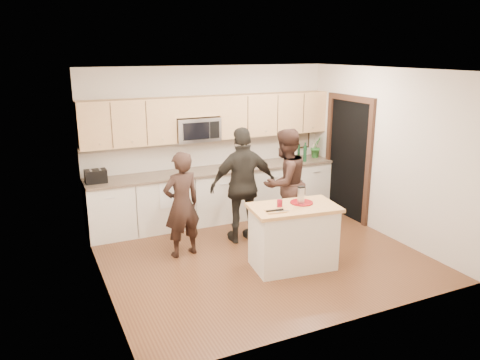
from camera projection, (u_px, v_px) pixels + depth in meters
name	position (u px, v px, depth m)	size (l,w,h in m)	color
floor	(260.00, 255.00, 6.99)	(4.50, 4.50, 0.00)	brown
room_shell	(261.00, 141.00, 6.52)	(4.52, 4.02, 2.71)	beige
back_cabinetry	(217.00, 194.00, 8.34)	(4.50, 0.66, 0.94)	beige
upper_cabinetry	(214.00, 116.00, 8.11)	(4.50, 0.33, 0.75)	tan
microwave	(197.00, 129.00, 7.99)	(0.76, 0.41, 0.40)	silver
doorway	(348.00, 154.00, 8.37)	(0.06, 1.25, 2.20)	black
framed_picture	(303.00, 138.00, 9.17)	(0.30, 0.03, 0.38)	black
dish_towel	(167.00, 186.00, 7.70)	(0.34, 0.60, 0.48)	white
island	(293.00, 236.00, 6.50)	(1.28, 0.84, 0.90)	beige
red_plate	(302.00, 202.00, 6.50)	(0.32, 0.32, 0.02)	maroon
box_grater	(301.00, 195.00, 6.42)	(0.09, 0.07, 0.24)	silver
drink_glass	(280.00, 204.00, 6.29)	(0.07, 0.07, 0.11)	maroon
cutting_board	(275.00, 211.00, 6.16)	(0.26, 0.19, 0.02)	tan
tongs	(275.00, 210.00, 6.13)	(0.24, 0.03, 0.02)	black
knife	(283.00, 211.00, 6.12)	(0.19, 0.02, 0.01)	silver
toaster	(96.00, 176.00, 7.33)	(0.33, 0.22, 0.21)	black
bottle_cluster	(300.00, 151.00, 8.90)	(0.63, 0.37, 0.36)	#3D270B
orchid	(316.00, 147.00, 9.03)	(0.23, 0.19, 0.42)	#2C6F2C
woman_left	(182.00, 205.00, 6.79)	(0.57, 0.38, 1.57)	black
woman_center	(285.00, 183.00, 7.53)	(0.86, 0.67, 1.77)	black
woman_right	(243.00, 186.00, 7.28)	(1.07, 0.45, 1.83)	black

